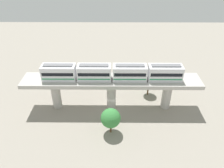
% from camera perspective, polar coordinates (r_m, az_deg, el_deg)
% --- Properties ---
extents(ground_plane, '(120.00, 120.00, 0.00)m').
position_cam_1_polar(ground_plane, '(46.59, -0.18, -6.06)').
color(ground_plane, gray).
extents(viaduct, '(5.20, 35.80, 7.08)m').
position_cam_1_polar(viaduct, '(43.26, -0.19, -0.36)').
color(viaduct, '#B7B2AA').
rests_on(viaduct, ground).
extents(train, '(2.64, 27.45, 3.24)m').
position_cam_1_polar(train, '(41.65, -0.02, 3.12)').
color(train, white).
rests_on(train, viaduct).
extents(parked_car_orange, '(2.41, 4.42, 1.76)m').
position_cam_1_polar(parked_car_orange, '(54.81, 3.93, 1.53)').
color(parked_car_orange, orange).
rests_on(parked_car_orange, ground).
extents(parked_car_red, '(2.12, 4.33, 1.76)m').
position_cam_1_polar(parked_car_red, '(53.66, -5.93, 0.65)').
color(parked_car_red, red).
rests_on(parked_car_red, ground).
extents(parked_car_black, '(2.77, 4.51, 1.76)m').
position_cam_1_polar(parked_car_black, '(55.66, -12.76, 1.24)').
color(parked_car_black, black).
rests_on(parked_car_black, ground).
extents(tree_near_viaduct, '(3.64, 3.64, 5.29)m').
position_cam_1_polar(tree_near_viaduct, '(38.66, -0.37, -9.17)').
color(tree_near_viaduct, brown).
rests_on(tree_near_viaduct, ground).
extents(tree_mid_lot, '(3.04, 3.04, 4.71)m').
position_cam_1_polar(tree_mid_lot, '(49.08, 9.82, 0.25)').
color(tree_mid_lot, brown).
rests_on(tree_mid_lot, ground).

